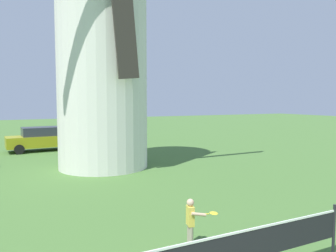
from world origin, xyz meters
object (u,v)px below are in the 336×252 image
(windmill, at_px, (102,34))
(tennis_net, at_px, (220,252))
(parked_car_mustard, at_px, (42,138))
(player_far, at_px, (192,220))

(windmill, bearing_deg, tennis_net, -95.87)
(windmill, xyz_separation_m, tennis_net, (-1.17, -11.38, -5.80))
(tennis_net, distance_m, parked_car_mustard, 18.46)
(tennis_net, bearing_deg, player_far, 75.53)
(parked_car_mustard, bearing_deg, windmill, -73.41)
(windmill, bearing_deg, player_far, -94.32)
(player_far, relative_size, parked_car_mustard, 0.25)
(tennis_net, xyz_separation_m, parked_car_mustard, (-0.93, 18.44, 0.12))
(windmill, xyz_separation_m, parked_car_mustard, (-2.10, 7.06, -5.68))
(windmill, relative_size, player_far, 13.26)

